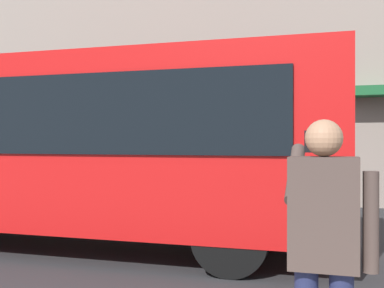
# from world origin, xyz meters

# --- Properties ---
(ground_plane) EXTENTS (60.00, 60.00, 0.00)m
(ground_plane) POSITION_xyz_m (0.00, 0.00, 0.00)
(ground_plane) COLOR #2B2B2D
(red_bus) EXTENTS (9.05, 2.54, 3.08)m
(red_bus) POSITION_xyz_m (3.07, 0.01, 1.68)
(red_bus) COLOR red
(red_bus) RESTS_ON ground_plane
(pedestrian_photographer) EXTENTS (0.53, 0.52, 1.70)m
(pedestrian_photographer) POSITION_xyz_m (-1.23, 4.21, 1.14)
(pedestrian_photographer) COLOR #1E2347
(pedestrian_photographer) RESTS_ON sidewalk_curb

